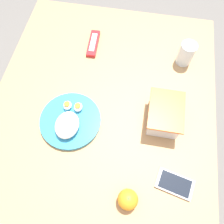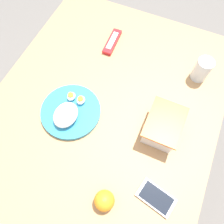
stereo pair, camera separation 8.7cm
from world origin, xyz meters
The scene contains 8 objects.
ground_plane centered at (0.00, 0.00, 0.00)m, with size 10.00×10.00×0.00m, color #66605B.
table centered at (0.00, 0.00, 0.67)m, with size 1.29×0.93×0.77m.
food_container centered at (-0.05, 0.25, 0.81)m, with size 0.17×0.13×0.09m.
orange_fruit centered at (0.27, 0.15, 0.80)m, with size 0.07×0.07×0.07m.
rice_plate centered at (0.03, -0.11, 0.79)m, with size 0.24×0.24×0.06m.
candy_bar centered at (-0.38, -0.11, 0.78)m, with size 0.15×0.05×0.02m.
cell_phone centered at (0.19, 0.31, 0.77)m, with size 0.10×0.14×0.01m.
drinking_glass centered at (-0.36, 0.32, 0.82)m, with size 0.07×0.07×0.11m.
Camera 1 is at (0.32, 0.11, 1.58)m, focal length 35.00 mm.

